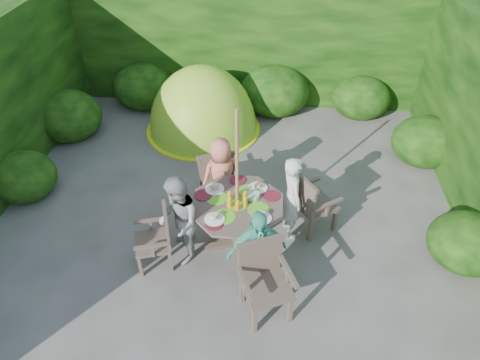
# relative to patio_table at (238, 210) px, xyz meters

# --- Properties ---
(ground) EXTENTS (60.00, 60.00, 0.00)m
(ground) POSITION_rel_patio_table_xyz_m (-0.21, 0.60, -0.65)
(ground) COLOR #4E4A45
(ground) RESTS_ON ground
(hedge_enclosure) EXTENTS (9.00, 9.00, 2.50)m
(hedge_enclosure) POSITION_rel_patio_table_xyz_m (-0.21, 1.94, 0.60)
(hedge_enclosure) COLOR black
(hedge_enclosure) RESTS_ON ground
(patio_table) EXTENTS (1.73, 1.73, 0.92)m
(patio_table) POSITION_rel_patio_table_xyz_m (0.00, 0.00, 0.00)
(patio_table) COLOR #42342B
(patio_table) RESTS_ON ground
(parasol_pole) EXTENTS (0.06, 0.06, 2.20)m
(parasol_pole) POSITION_rel_patio_table_xyz_m (-0.00, -0.00, 0.45)
(parasol_pole) COLOR brown
(parasol_pole) RESTS_ON ground
(garden_chair_right) EXTENTS (0.74, 0.76, 0.96)m
(garden_chair_right) POSITION_rel_patio_table_xyz_m (1.01, 0.40, -0.13)
(garden_chair_right) COLOR #42342B
(garden_chair_right) RESTS_ON ground
(garden_chair_left) EXTENTS (0.59, 0.63, 0.86)m
(garden_chair_left) POSITION_rel_patio_table_xyz_m (-1.02, -0.44, -0.19)
(garden_chair_left) COLOR #42342B
(garden_chair_left) RESTS_ON ground
(garden_chair_back) EXTENTS (0.67, 0.63, 0.90)m
(garden_chair_back) POSITION_rel_patio_table_xyz_m (-0.43, 1.01, -0.17)
(garden_chair_back) COLOR #42342B
(garden_chair_back) RESTS_ON ground
(garden_chair_front) EXTENTS (0.75, 0.71, 0.98)m
(garden_chair_front) POSITION_rel_patio_table_xyz_m (0.42, -1.01, -0.12)
(garden_chair_front) COLOR #42342B
(garden_chair_front) RESTS_ON ground
(child_right) EXTENTS (0.45, 0.56, 1.33)m
(child_right) POSITION_rel_patio_table_xyz_m (0.73, 0.31, 0.02)
(child_right) COLOR silver
(child_right) RESTS_ON ground
(child_left) EXTENTS (0.69, 0.78, 1.35)m
(child_left) POSITION_rel_patio_table_xyz_m (-0.74, -0.31, 0.03)
(child_left) COLOR #9E9E99
(child_left) RESTS_ON ground
(child_back) EXTENTS (0.74, 0.65, 1.27)m
(child_back) POSITION_rel_patio_table_xyz_m (-0.31, 0.74, -0.01)
(child_back) COLOR #D16F56
(child_back) RESTS_ON ground
(child_front) EXTENTS (0.83, 0.58, 1.31)m
(child_front) POSITION_rel_patio_table_xyz_m (0.31, -0.74, 0.01)
(child_front) COLOR #4EB794
(child_front) RESTS_ON ground
(dome_tent) EXTENTS (2.42, 2.42, 2.59)m
(dome_tent) POSITION_rel_patio_table_xyz_m (-0.99, 2.99, -0.65)
(dome_tent) COLOR #92D629
(dome_tent) RESTS_ON ground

